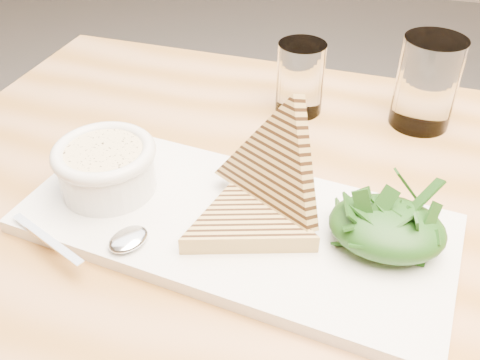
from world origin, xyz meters
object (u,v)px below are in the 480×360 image
(soup_bowl, at_px, (107,173))
(glass_near, at_px, (300,78))
(glass_far, at_px, (427,83))
(platter, at_px, (234,224))
(table_top, at_px, (358,249))

(soup_bowl, height_order, glass_near, glass_near)
(glass_near, bearing_deg, glass_far, 4.67)
(platter, bearing_deg, table_top, 13.06)
(glass_near, relative_size, glass_far, 0.82)
(soup_bowl, distance_m, glass_near, 0.30)
(soup_bowl, distance_m, glass_far, 0.42)
(platter, bearing_deg, glass_far, 57.44)
(platter, bearing_deg, soup_bowl, 176.84)
(table_top, distance_m, glass_far, 0.26)
(table_top, bearing_deg, platter, -166.94)
(glass_near, xyz_separation_m, glass_far, (0.16, 0.01, 0.01))
(glass_near, bearing_deg, soup_bowl, -122.10)
(soup_bowl, bearing_deg, glass_near, 57.90)
(soup_bowl, bearing_deg, platter, -3.16)
(table_top, xyz_separation_m, platter, (-0.13, -0.03, 0.03))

